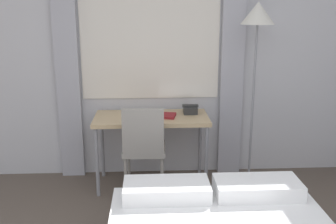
{
  "coord_description": "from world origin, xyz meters",
  "views": [
    {
      "loc": [
        -0.28,
        -1.23,
        1.8
      ],
      "look_at": [
        -0.11,
        2.15,
        0.89
      ],
      "focal_mm": 42.0,
      "sensor_mm": 36.0,
      "label": 1
    }
  ],
  "objects": [
    {
      "name": "book",
      "position": [
        -0.15,
        2.53,
        0.75
      ],
      "size": [
        0.31,
        0.24,
        0.02
      ],
      "rotation": [
        0.0,
        0.0,
        -0.2
      ],
      "color": "maroon",
      "rests_on": "desk"
    },
    {
      "name": "wall_back_with_window",
      "position": [
        -0.03,
        2.9,
        1.35
      ],
      "size": [
        5.09,
        0.13,
        2.7
      ],
      "color": "silver",
      "rests_on": "ground_plane"
    },
    {
      "name": "desk_chair",
      "position": [
        -0.33,
        2.27,
        0.53
      ],
      "size": [
        0.42,
        0.42,
        0.92
      ],
      "rotation": [
        0.0,
        0.0,
        -0.04
      ],
      "color": "gray",
      "rests_on": "ground_plane"
    },
    {
      "name": "standing_lamp",
      "position": [
        0.76,
        2.53,
        1.54
      ],
      "size": [
        0.32,
        0.32,
        1.84
      ],
      "color": "#4C4C51",
      "rests_on": "ground_plane"
    },
    {
      "name": "desk",
      "position": [
        -0.25,
        2.55,
        0.67
      ],
      "size": [
        1.14,
        0.55,
        0.74
      ],
      "color": "tan",
      "rests_on": "ground_plane"
    },
    {
      "name": "telephone",
      "position": [
        0.15,
        2.63,
        0.78
      ],
      "size": [
        0.16,
        0.14,
        0.09
      ],
      "color": "#2D2D2D",
      "rests_on": "desk"
    }
  ]
}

